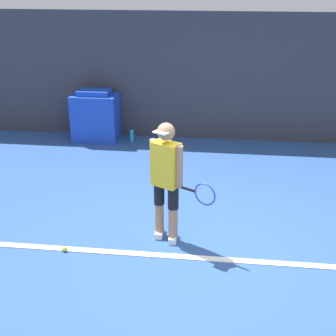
{
  "coord_description": "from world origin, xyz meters",
  "views": [
    {
      "loc": [
        0.27,
        -4.99,
        3.29
      ],
      "look_at": [
        -0.39,
        0.51,
        0.92
      ],
      "focal_mm": 50.0,
      "sensor_mm": 36.0,
      "label": 1
    }
  ],
  "objects_px": {
    "tennis_player": "(167,177)",
    "covered_chair": "(96,116)",
    "tennis_ball": "(64,249)",
    "water_bottle": "(132,135)"
  },
  "relations": [
    {
      "from": "tennis_player",
      "to": "covered_chair",
      "type": "relative_size",
      "value": 1.51
    },
    {
      "from": "tennis_ball",
      "to": "covered_chair",
      "type": "bearing_deg",
      "value": 99.32
    },
    {
      "from": "tennis_ball",
      "to": "water_bottle",
      "type": "relative_size",
      "value": 0.25
    },
    {
      "from": "tennis_player",
      "to": "water_bottle",
      "type": "xyz_separation_m",
      "value": [
        -1.19,
        3.69,
        -0.75
      ]
    },
    {
      "from": "tennis_player",
      "to": "water_bottle",
      "type": "relative_size",
      "value": 5.79
    },
    {
      "from": "tennis_ball",
      "to": "covered_chair",
      "type": "relative_size",
      "value": 0.06
    },
    {
      "from": "tennis_player",
      "to": "tennis_ball",
      "type": "relative_size",
      "value": 23.44
    },
    {
      "from": "tennis_player",
      "to": "water_bottle",
      "type": "height_order",
      "value": "tennis_player"
    },
    {
      "from": "water_bottle",
      "to": "tennis_ball",
      "type": "bearing_deg",
      "value": -90.83
    },
    {
      "from": "tennis_ball",
      "to": "covered_chair",
      "type": "height_order",
      "value": "covered_chair"
    }
  ]
}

